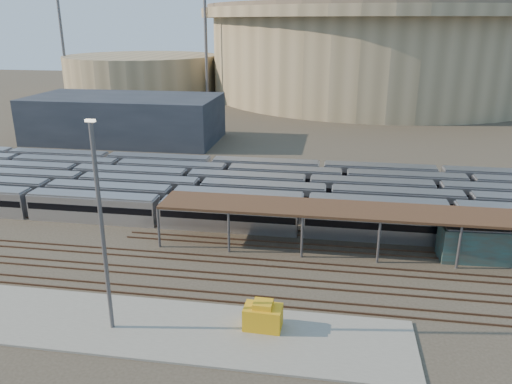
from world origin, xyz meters
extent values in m
plane|color=#383026|center=(0.00, 0.00, 0.00)|extent=(420.00, 420.00, 0.00)
cube|color=gray|center=(-5.00, -15.00, 0.10)|extent=(50.00, 9.00, 0.20)
cube|color=#A4A4A9|center=(8.55, 8.00, 1.80)|extent=(112.00, 2.90, 3.60)
cube|color=#A4A4A9|center=(8.89, 12.20, 1.80)|extent=(112.00, 2.90, 3.60)
cube|color=#A4A4A9|center=(-7.00, 16.40, 1.80)|extent=(112.00, 2.90, 3.60)
cube|color=#A4A4A9|center=(8.57, 20.60, 1.80)|extent=(112.00, 2.90, 3.60)
cube|color=#A4A4A9|center=(-4.76, 24.80, 1.80)|extent=(112.00, 2.90, 3.60)
cube|color=#A4A4A9|center=(-8.45, 29.00, 1.80)|extent=(112.00, 2.90, 3.60)
cylinder|color=#56555A|center=(-8.00, 1.30, 2.50)|extent=(0.30, 0.30, 5.00)
cylinder|color=#56555A|center=(-8.00, 6.70, 2.50)|extent=(0.30, 0.30, 5.00)
cylinder|color=#56555A|center=(0.57, 1.30, 2.50)|extent=(0.30, 0.30, 5.00)
cylinder|color=#56555A|center=(0.57, 6.70, 2.50)|extent=(0.30, 0.30, 5.00)
cylinder|color=#56555A|center=(9.14, 1.30, 2.50)|extent=(0.30, 0.30, 5.00)
cylinder|color=#56555A|center=(9.14, 6.70, 2.50)|extent=(0.30, 0.30, 5.00)
cylinder|color=#56555A|center=(17.71, 1.30, 2.50)|extent=(0.30, 0.30, 5.00)
cylinder|color=#56555A|center=(17.71, 6.70, 2.50)|extent=(0.30, 0.30, 5.00)
cylinder|color=#56555A|center=(26.29, 1.30, 2.50)|extent=(0.30, 0.30, 5.00)
cylinder|color=#56555A|center=(26.29, 6.70, 2.50)|extent=(0.30, 0.30, 5.00)
cube|color=#3E2519|center=(22.00, 4.00, 5.15)|extent=(60.00, 6.00, 0.30)
cube|color=#4C3323|center=(0.00, -1.75, 0.09)|extent=(170.00, 0.12, 0.18)
cube|color=#4C3323|center=(0.00, -0.25, 0.09)|extent=(170.00, 0.12, 0.18)
cube|color=#4C3323|center=(0.00, -5.75, 0.09)|extent=(170.00, 0.12, 0.18)
cube|color=#4C3323|center=(0.00, -4.25, 0.09)|extent=(170.00, 0.12, 0.18)
cube|color=#4C3323|center=(0.00, -9.75, 0.09)|extent=(170.00, 0.12, 0.18)
cube|color=#4C3323|center=(0.00, -8.25, 0.09)|extent=(170.00, 0.12, 0.18)
cylinder|color=gray|center=(25.00, 140.00, 14.00)|extent=(116.00, 116.00, 28.00)
cylinder|color=gray|center=(25.00, 140.00, 29.50)|extent=(124.00, 124.00, 3.00)
cylinder|color=brown|center=(25.00, 140.00, 31.75)|extent=(120.00, 120.00, 1.50)
cylinder|color=gray|center=(-60.00, 130.00, 7.00)|extent=(56.00, 56.00, 14.00)
cube|color=#1E232D|center=(-35.00, 55.00, 5.00)|extent=(42.00, 20.00, 10.00)
cylinder|color=#56555A|center=(-30.00, 110.00, 18.00)|extent=(1.00, 1.00, 36.00)
cylinder|color=#56555A|center=(-85.00, 120.00, 18.00)|extent=(1.00, 1.00, 36.00)
cylinder|color=#56555A|center=(-10.00, 160.00, 18.00)|extent=(1.00, 1.00, 36.00)
cylinder|color=#56555A|center=(-6.35, -15.66, 9.39)|extent=(0.36, 0.36, 18.37)
cube|color=#FFF2CC|center=(-6.35, -15.66, 18.67)|extent=(0.81, 0.34, 0.20)
cube|color=gold|center=(6.84, -13.62, 1.24)|extent=(3.39, 2.19, 2.08)
camera|label=1|loc=(12.30, -51.10, 25.91)|focal=35.00mm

